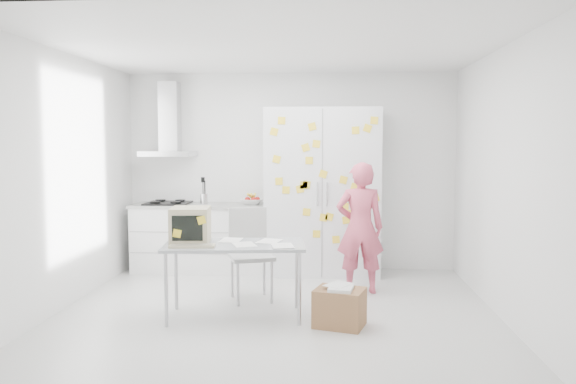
# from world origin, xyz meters

# --- Properties ---
(floor) EXTENTS (4.50, 4.00, 0.02)m
(floor) POSITION_xyz_m (0.00, 0.00, -0.01)
(floor) COLOR silver
(floor) RESTS_ON ground
(walls) EXTENTS (4.52, 4.01, 2.70)m
(walls) POSITION_xyz_m (0.00, 0.72, 1.35)
(walls) COLOR white
(walls) RESTS_ON ground
(ceiling) EXTENTS (4.50, 4.00, 0.02)m
(ceiling) POSITION_xyz_m (0.00, 0.00, 2.70)
(ceiling) COLOR white
(ceiling) RESTS_ON walls
(counter_run) EXTENTS (1.84, 0.63, 1.28)m
(counter_run) POSITION_xyz_m (-1.20, 1.70, 0.47)
(counter_run) COLOR white
(counter_run) RESTS_ON ground
(range_hood) EXTENTS (0.70, 0.48, 1.01)m
(range_hood) POSITION_xyz_m (-1.65, 1.84, 1.96)
(range_hood) COLOR silver
(range_hood) RESTS_ON walls
(tall_cabinet) EXTENTS (1.50, 0.68, 2.20)m
(tall_cabinet) POSITION_xyz_m (0.45, 1.67, 1.10)
(tall_cabinet) COLOR silver
(tall_cabinet) RESTS_ON ground
(person) EXTENTS (0.58, 0.40, 1.53)m
(person) POSITION_xyz_m (0.90, 0.75, 0.76)
(person) COLOR #D3526A
(person) RESTS_ON ground
(desk) EXTENTS (1.45, 0.83, 1.10)m
(desk) POSITION_xyz_m (-0.69, -0.28, 0.84)
(desk) COLOR #989CA1
(desk) RESTS_ON ground
(chair) EXTENTS (0.58, 0.58, 1.01)m
(chair) POSITION_xyz_m (-0.34, 0.40, 0.57)
(chair) COLOR #ACACAA
(chair) RESTS_ON ground
(cardboard_box) EXTENTS (0.54, 0.47, 0.40)m
(cardboard_box) POSITION_xyz_m (0.64, -0.50, 0.19)
(cardboard_box) COLOR olive
(cardboard_box) RESTS_ON ground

